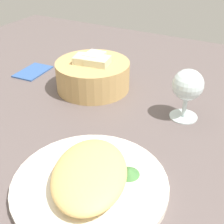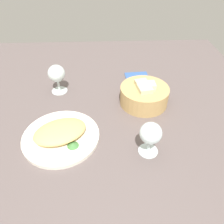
% 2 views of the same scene
% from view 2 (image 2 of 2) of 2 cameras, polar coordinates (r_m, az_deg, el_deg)
% --- Properties ---
extents(ground_plane, '(1.40, 1.40, 0.02)m').
position_cam_2_polar(ground_plane, '(0.86, -3.27, -0.47)').
color(ground_plane, '#5E5251').
extents(plate, '(0.26, 0.26, 0.01)m').
position_cam_2_polar(plate, '(0.77, -13.11, -6.28)').
color(plate, white).
rests_on(plate, ground_plane).
extents(omelette, '(0.21, 0.18, 0.04)m').
position_cam_2_polar(omelette, '(0.75, -13.39, -4.96)').
color(omelette, '#E3B669').
rests_on(omelette, plate).
extents(lettuce_garnish, '(0.04, 0.04, 0.01)m').
position_cam_2_polar(lettuce_garnish, '(0.72, -10.16, -8.31)').
color(lettuce_garnish, '#427A3D').
rests_on(lettuce_garnish, plate).
extents(bread_basket, '(0.19, 0.19, 0.09)m').
position_cam_2_polar(bread_basket, '(0.89, 8.35, 4.49)').
color(bread_basket, tan).
rests_on(bread_basket, ground_plane).
extents(wine_glass_near, '(0.07, 0.07, 0.12)m').
position_cam_2_polar(wine_glass_near, '(0.67, 10.01, -5.81)').
color(wine_glass_near, silver).
rests_on(wine_glass_near, ground_plane).
extents(wine_glass_far, '(0.07, 0.07, 0.12)m').
position_cam_2_polar(wine_glass_far, '(0.95, -14.20, 9.38)').
color(wine_glass_far, silver).
rests_on(wine_glass_far, ground_plane).
extents(folded_napkin, '(0.11, 0.08, 0.01)m').
position_cam_2_polar(folded_napkin, '(1.08, 6.45, 9.40)').
color(folded_napkin, '#345899').
rests_on(folded_napkin, ground_plane).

